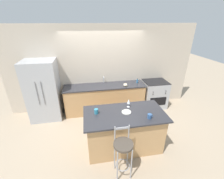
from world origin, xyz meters
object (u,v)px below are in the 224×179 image
at_px(soap_bottle, 137,81).
at_px(wine_glass, 129,101).
at_px(pumpkin_decoration, 125,85).
at_px(dinner_plate, 126,112).
at_px(oven_range, 154,94).
at_px(refrigerator, 44,91).
at_px(tumbler_cup, 96,111).
at_px(bar_stool_near, 123,150).
at_px(coffee_mug, 150,116).

bearing_deg(soap_bottle, wine_glass, -115.96).
height_order(wine_glass, pumpkin_decoration, wine_glass).
bearing_deg(dinner_plate, oven_range, 48.29).
height_order(refrigerator, wine_glass, refrigerator).
xyz_separation_m(refrigerator, oven_range, (3.52, 0.04, -0.43)).
distance_m(refrigerator, dinner_plate, 2.61).
bearing_deg(tumbler_cup, oven_range, 36.45).
bearing_deg(dinner_plate, soap_bottle, 64.02).
bearing_deg(dinner_plate, bar_stool_near, -108.64).
bearing_deg(tumbler_cup, soap_bottle, 47.34).
relative_size(refrigerator, bar_stool_near, 1.68).
relative_size(dinner_plate, wine_glass, 1.03).
relative_size(bar_stool_near, soap_bottle, 7.05).
xyz_separation_m(dinner_plate, coffee_mug, (0.41, -0.30, 0.04)).
height_order(bar_stool_near, pumpkin_decoration, bar_stool_near).
height_order(oven_range, dinner_plate, dinner_plate).
relative_size(coffee_mug, pumpkin_decoration, 0.97).
bearing_deg(pumpkin_decoration, soap_bottle, 24.67).
xyz_separation_m(refrigerator, tumbler_cup, (1.43, -1.51, 0.09)).
xyz_separation_m(oven_range, bar_stool_near, (-1.69, -2.34, 0.16)).
bearing_deg(coffee_mug, oven_range, 61.75).
distance_m(oven_range, coffee_mug, 2.23).
height_order(wine_glass, tumbler_cup, wine_glass).
height_order(pumpkin_decoration, soap_bottle, soap_bottle).
height_order(coffee_mug, soap_bottle, soap_bottle).
bearing_deg(wine_glass, bar_stool_near, -110.38).
distance_m(bar_stool_near, pumpkin_decoration, 2.28).
xyz_separation_m(oven_range, tumbler_cup, (-2.10, -1.55, 0.52)).
xyz_separation_m(bar_stool_near, soap_bottle, (1.05, 2.39, 0.35)).
distance_m(tumbler_cup, soap_bottle, 2.16).
height_order(refrigerator, dinner_plate, refrigerator).
bearing_deg(oven_range, tumbler_cup, -143.55).
bearing_deg(bar_stool_near, coffee_mug, 33.45).
height_order(oven_range, pumpkin_decoration, pumpkin_decoration).
relative_size(bar_stool_near, tumbler_cup, 9.61).
xyz_separation_m(wine_glass, soap_bottle, (0.70, 1.44, -0.11)).
bearing_deg(refrigerator, coffee_mug, -36.85).
relative_size(refrigerator, oven_range, 1.93).
xyz_separation_m(refrigerator, dinner_plate, (2.08, -1.58, 0.04)).
relative_size(oven_range, wine_glass, 4.54).
xyz_separation_m(refrigerator, soap_bottle, (2.89, 0.08, 0.07)).
xyz_separation_m(bar_stool_near, pumpkin_decoration, (0.60, 2.18, 0.33)).
xyz_separation_m(refrigerator, wine_glass, (2.19, -1.36, 0.18)).
bearing_deg(refrigerator, pumpkin_decoration, -3.02).
height_order(oven_range, soap_bottle, soap_bottle).
xyz_separation_m(bar_stool_near, coffee_mug, (0.66, 0.44, 0.36)).
xyz_separation_m(dinner_plate, tumbler_cup, (-0.66, 0.07, 0.05)).
distance_m(wine_glass, tumbler_cup, 0.78).
height_order(bar_stool_near, soap_bottle, bar_stool_near).
bearing_deg(wine_glass, soap_bottle, 64.04).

